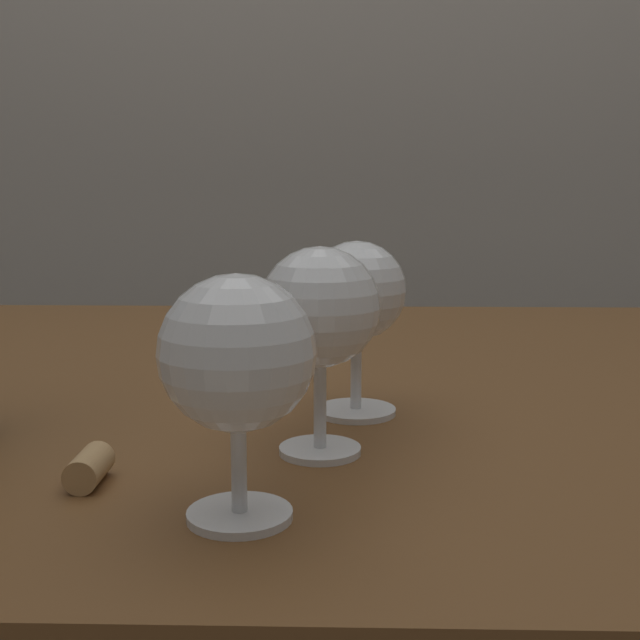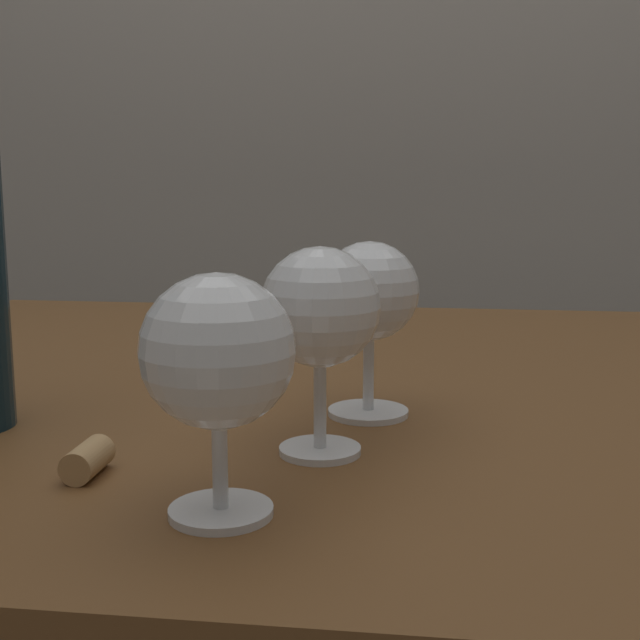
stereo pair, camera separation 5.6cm
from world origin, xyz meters
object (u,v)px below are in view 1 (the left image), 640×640
Objects in this scene: wine_glass_rose at (237,359)px; wine_glass_port at (357,296)px; wine_glass_pinot at (320,311)px; cork at (89,468)px.

wine_glass_port is (0.07, 0.22, 0.00)m from wine_glass_rose.
cork is at bearing -156.26° from wine_glass_pinot.
wine_glass_port is at bearing 72.10° from wine_glass_rose.
cork is (-0.14, -0.06, -0.09)m from wine_glass_pinot.
wine_glass_pinot reaches higher than wine_glass_port.
wine_glass_pinot is at bearing -105.00° from wine_glass_port.
wine_glass_rose is 0.14m from cork.
wine_glass_rose is at bearing -110.37° from wine_glass_pinot.
wine_glass_port is 0.25m from cork.
wine_glass_port is (0.03, 0.10, -0.00)m from wine_glass_pinot.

